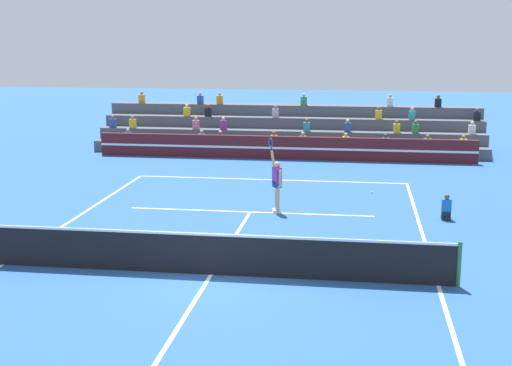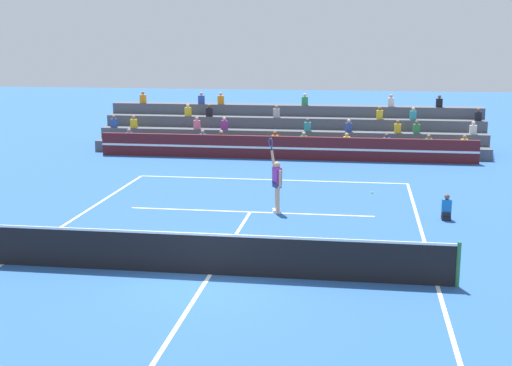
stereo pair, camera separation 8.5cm
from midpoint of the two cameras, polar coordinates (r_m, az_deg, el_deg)
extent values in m
plane|color=#285699|center=(17.85, -3.75, -7.33)|extent=(120.00, 120.00, 0.00)
cube|color=white|center=(29.20, 1.08, 0.27)|extent=(11.00, 0.10, 0.01)
cube|color=white|center=(19.69, -19.70, -6.16)|extent=(0.10, 23.80, 0.01)
cube|color=white|center=(17.60, 14.24, -7.95)|extent=(0.10, 23.80, 0.01)
cube|color=white|center=(23.91, -0.57, -2.33)|extent=(8.25, 0.10, 0.01)
cube|color=white|center=(17.85, -3.75, -7.32)|extent=(0.10, 12.85, 0.01)
cylinder|color=#2D6B38|center=(17.48, 15.80, -6.28)|extent=(0.10, 0.10, 1.10)
cube|color=black|center=(17.69, -3.77, -5.80)|extent=(11.90, 0.02, 1.00)
cube|color=white|center=(17.54, -3.79, -4.15)|extent=(11.90, 0.04, 0.06)
cube|color=#51191E|center=(33.97, 2.13, 2.83)|extent=(18.00, 0.24, 1.10)
cube|color=white|center=(33.84, 2.11, 2.80)|extent=(18.00, 0.02, 0.10)
cube|color=#4C515B|center=(35.26, 2.35, 2.71)|extent=(19.49, 0.95, 0.55)
cube|color=#338C4C|center=(34.99, 13.50, 3.14)|extent=(0.32, 0.22, 0.44)
sphere|color=#9E7051|center=(34.94, 13.52, 3.66)|extent=(0.18, 0.18, 0.18)
cube|color=#2D4CA5|center=(34.86, 10.25, 3.25)|extent=(0.32, 0.22, 0.44)
sphere|color=brown|center=(34.82, 10.26, 3.77)|extent=(0.18, 0.18, 0.18)
cube|color=black|center=(35.50, -2.94, 3.58)|extent=(0.32, 0.22, 0.44)
sphere|color=beige|center=(35.46, -2.94, 4.09)|extent=(0.18, 0.18, 0.18)
cube|color=yellow|center=(34.84, 7.11, 3.34)|extent=(0.32, 0.22, 0.44)
sphere|color=beige|center=(34.80, 7.13, 3.87)|extent=(0.18, 0.18, 0.18)
cube|color=#2D4CA5|center=(36.71, -10.26, 3.68)|extent=(0.32, 0.22, 0.44)
sphere|color=tan|center=(36.67, -10.28, 4.17)|extent=(0.18, 0.18, 0.18)
cube|color=#2D4CA5|center=(35.69, -4.43, 3.60)|extent=(0.32, 0.22, 0.44)
sphere|color=tan|center=(35.65, -4.43, 4.11)|extent=(0.18, 0.18, 0.18)
cube|color=#338C4C|center=(34.94, 3.70, 3.44)|extent=(0.32, 0.22, 0.44)
sphere|color=beige|center=(34.90, 3.70, 3.95)|extent=(0.18, 0.18, 0.18)
cube|color=orange|center=(35.08, 1.38, 3.49)|extent=(0.32, 0.22, 0.44)
sphere|color=brown|center=(35.04, 1.38, 4.01)|extent=(0.18, 0.18, 0.18)
cube|color=yellow|center=(35.18, 16.18, 3.05)|extent=(0.32, 0.22, 0.44)
sphere|color=#9E7051|center=(35.14, 16.21, 3.56)|extent=(0.18, 0.18, 0.18)
cube|color=#4C515B|center=(36.15, 2.51, 3.38)|extent=(19.49, 0.95, 1.10)
cube|color=yellow|center=(37.55, -9.90, 4.71)|extent=(0.32, 0.22, 0.44)
sphere|color=#9E7051|center=(37.51, -9.92, 5.20)|extent=(0.18, 0.18, 0.18)
cube|color=#2D4CA5|center=(37.90, -11.44, 4.72)|extent=(0.32, 0.22, 0.44)
sphere|color=brown|center=(37.86, -11.46, 5.20)|extent=(0.18, 0.18, 0.18)
cube|color=pink|center=(36.65, -4.90, 4.68)|extent=(0.32, 0.22, 0.44)
sphere|color=tan|center=(36.61, -4.90, 5.17)|extent=(0.18, 0.18, 0.18)
cube|color=#2D4CA5|center=(35.71, 7.27, 4.44)|extent=(0.32, 0.22, 0.44)
sphere|color=beige|center=(35.67, 7.28, 4.95)|extent=(0.18, 0.18, 0.18)
cube|color=purple|center=(36.36, -2.69, 4.65)|extent=(0.32, 0.22, 0.44)
sphere|color=beige|center=(36.32, -2.70, 5.15)|extent=(0.18, 0.18, 0.18)
cube|color=silver|center=(36.11, 16.82, 4.11)|extent=(0.32, 0.22, 0.44)
sphere|color=beige|center=(36.07, 16.85, 4.61)|extent=(0.18, 0.18, 0.18)
cube|color=teal|center=(35.80, 4.00, 4.52)|extent=(0.32, 0.22, 0.44)
sphere|color=brown|center=(35.76, 4.01, 5.03)|extent=(0.18, 0.18, 0.18)
cube|color=yellow|center=(35.75, 11.11, 4.32)|extent=(0.32, 0.22, 0.44)
sphere|color=brown|center=(35.71, 11.13, 4.83)|extent=(0.18, 0.18, 0.18)
cube|color=#338C4C|center=(35.81, 12.56, 4.27)|extent=(0.32, 0.22, 0.44)
sphere|color=brown|center=(35.77, 12.58, 4.78)|extent=(0.18, 0.18, 0.18)
cube|color=#4C515B|center=(37.05, 2.66, 4.01)|extent=(19.49, 0.95, 1.65)
cube|color=black|center=(37.03, 17.20, 5.12)|extent=(0.32, 0.22, 0.44)
sphere|color=brown|center=(37.00, 17.23, 5.61)|extent=(0.18, 0.18, 0.18)
cube|color=teal|center=(36.67, 12.30, 5.32)|extent=(0.32, 0.22, 0.44)
sphere|color=beige|center=(36.64, 12.33, 5.82)|extent=(0.18, 0.18, 0.18)
cube|color=black|center=(37.41, -3.91, 5.68)|extent=(0.32, 0.22, 0.44)
sphere|color=brown|center=(37.38, -3.92, 6.17)|extent=(0.18, 0.18, 0.18)
cube|color=yellow|center=(37.67, -5.61, 5.70)|extent=(0.32, 0.22, 0.44)
sphere|color=beige|center=(37.63, -5.62, 6.18)|extent=(0.18, 0.18, 0.18)
cube|color=#B2B2B7|center=(36.83, 1.50, 5.61)|extent=(0.32, 0.22, 0.44)
sphere|color=#9E7051|center=(36.80, 1.50, 6.11)|extent=(0.18, 0.18, 0.18)
cube|color=yellow|center=(36.59, 9.71, 5.41)|extent=(0.32, 0.22, 0.44)
sphere|color=brown|center=(36.56, 9.72, 5.90)|extent=(0.18, 0.18, 0.18)
cube|color=#4C515B|center=(37.95, 2.81, 4.61)|extent=(19.49, 0.95, 2.20)
cube|color=orange|center=(38.20, -2.98, 6.65)|extent=(0.32, 0.22, 0.44)
sphere|color=tan|center=(38.17, -2.99, 7.13)|extent=(0.18, 0.18, 0.18)
cube|color=#2D4CA5|center=(38.42, -4.54, 6.66)|extent=(0.32, 0.22, 0.44)
sphere|color=tan|center=(38.39, -4.55, 7.13)|extent=(0.18, 0.18, 0.18)
cube|color=black|center=(37.68, 14.29, 6.23)|extent=(0.32, 0.22, 0.44)
sphere|color=brown|center=(37.65, 14.32, 6.72)|extent=(0.18, 0.18, 0.18)
cube|color=#338C4C|center=(37.59, 3.78, 6.56)|extent=(0.32, 0.22, 0.44)
sphere|color=beige|center=(37.56, 3.78, 7.04)|extent=(0.18, 0.18, 0.18)
cube|color=silver|center=(37.50, 10.59, 6.37)|extent=(0.32, 0.22, 0.44)
sphere|color=tan|center=(37.48, 10.61, 6.86)|extent=(0.18, 0.18, 0.18)
cube|color=orange|center=(39.25, -9.18, 6.65)|extent=(0.32, 0.22, 0.44)
sphere|color=#9E7051|center=(39.23, -9.20, 7.12)|extent=(0.18, 0.18, 0.18)
cube|color=black|center=(23.74, 14.84, -2.70)|extent=(0.28, 0.36, 0.12)
cube|color=black|center=(23.71, 14.86, -2.42)|extent=(0.28, 0.24, 0.18)
cube|color=#1966B2|center=(23.64, 14.90, -1.74)|extent=(0.30, 0.18, 0.40)
sphere|color=brown|center=(23.57, 14.93, -1.05)|extent=(0.17, 0.17, 0.17)
cylinder|color=tan|center=(23.77, 1.63, -1.31)|extent=(0.14, 0.14, 0.90)
cylinder|color=tan|center=(24.00, 1.58, -1.19)|extent=(0.14, 0.14, 0.90)
cube|color=navy|center=(23.76, 1.58, -0.11)|extent=(0.34, 0.38, 0.20)
cube|color=purple|center=(23.70, 1.59, 0.60)|extent=(0.36, 0.41, 0.56)
sphere|color=tan|center=(23.63, 1.59, 1.46)|extent=(0.22, 0.22, 0.22)
cube|color=white|center=(23.85, 1.54, -2.27)|extent=(0.28, 0.24, 0.09)
cube|color=white|center=(24.07, 1.49, -2.13)|extent=(0.28, 0.24, 0.09)
cylinder|color=tan|center=(23.50, 1.83, 0.35)|extent=(0.09, 0.09, 0.56)
cylinder|color=tan|center=(23.90, 1.26, 1.92)|extent=(0.23, 0.30, 0.59)
cylinder|color=black|center=(23.96, 1.13, 2.86)|extent=(0.08, 0.11, 0.22)
torus|color=#1E4C99|center=(23.99, 1.07, 3.28)|extent=(0.23, 0.35, 0.40)
sphere|color=#C6DB33|center=(27.03, 9.15, -0.76)|extent=(0.07, 0.07, 0.07)
camera|label=1|loc=(0.04, -90.11, -0.02)|focal=50.00mm
camera|label=2|loc=(0.04, 89.89, 0.02)|focal=50.00mm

